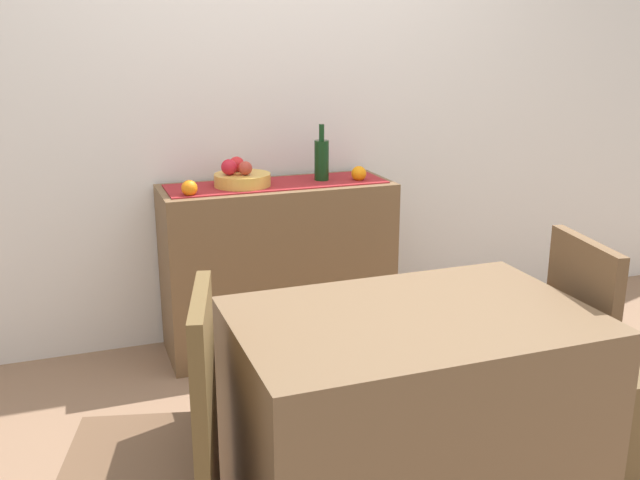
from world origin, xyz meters
The scene contains 13 objects.
ground_plane centered at (0.00, 0.00, -0.01)m, with size 6.40×6.40×0.02m, color #85654D.
room_wall_rear centered at (0.00, 1.18, 1.35)m, with size 6.40×0.06×2.70m, color silver.
sideboard_console centered at (-0.05, 0.92, 0.42)m, with size 1.13×0.42×0.85m, color brown.
table_runner centered at (-0.05, 0.92, 0.85)m, with size 1.07×0.32×0.01m, color maroon.
fruit_bowl centered at (-0.22, 0.92, 0.88)m, with size 0.27×0.27×0.06m, color gold.
apple_left centered at (-0.21, 0.88, 0.94)m, with size 0.07×0.07×0.07m, color #AC3629.
apple_front centered at (-0.23, 0.98, 0.95)m, with size 0.07×0.07×0.07m, color red.
apple_right centered at (-0.28, 0.91, 0.95)m, with size 0.08×0.08×0.08m, color red.
wine_bottle centered at (0.19, 0.92, 0.95)m, with size 0.07×0.07×0.28m.
orange_loose_end centered at (0.36, 0.86, 0.88)m, with size 0.08×0.08×0.08m, color orange.
orange_loose_mid centered at (-0.49, 0.81, 0.88)m, with size 0.07×0.07×0.07m, color orange.
dining_table centered at (-0.06, -0.57, 0.37)m, with size 1.09×0.70×0.74m, color brown.
chair_by_corner centered at (0.75, -0.57, 0.27)m, with size 0.46×0.46×0.90m.
Camera 1 is at (-1.01, -2.35, 1.55)m, focal length 39.98 mm.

